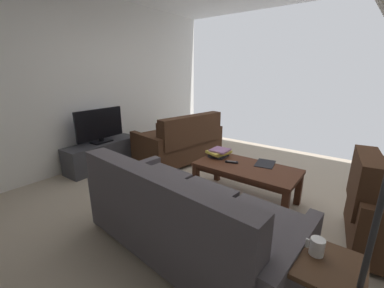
% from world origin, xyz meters
% --- Properties ---
extents(ground_plane, '(5.22, 5.27, 0.01)m').
position_xyz_m(ground_plane, '(0.00, 0.00, -0.00)').
color(ground_plane, tan).
extents(wall_right, '(0.12, 5.27, 2.71)m').
position_xyz_m(wall_right, '(2.61, 0.00, 1.36)').
color(wall_right, white).
rests_on(wall_right, ground).
extents(sofa_main, '(1.95, 1.02, 0.85)m').
position_xyz_m(sofa_main, '(-0.05, 1.00, 0.35)').
color(sofa_main, black).
rests_on(sofa_main, ground).
extents(loveseat_near, '(1.05, 1.55, 0.86)m').
position_xyz_m(loveseat_near, '(1.42, -0.75, 0.37)').
color(loveseat_near, black).
rests_on(loveseat_near, ground).
extents(coffee_table, '(1.22, 0.62, 0.44)m').
position_xyz_m(coffee_table, '(-0.07, -0.20, 0.37)').
color(coffee_table, '#4C2819').
rests_on(coffee_table, ground).
extents(end_table, '(0.41, 0.41, 0.53)m').
position_xyz_m(end_table, '(-1.12, 1.07, 0.43)').
color(end_table, '#472D1C').
rests_on(end_table, ground).
extents(tv_stand, '(0.43, 1.25, 0.43)m').
position_xyz_m(tv_stand, '(2.30, 0.23, 0.22)').
color(tv_stand, '#38383D').
rests_on(tv_stand, ground).
extents(flat_tv, '(0.21, 0.83, 0.55)m').
position_xyz_m(flat_tv, '(2.30, 0.23, 0.71)').
color(flat_tv, black).
rests_on(flat_tv, tv_stand).
extents(coffee_mug, '(0.10, 0.08, 0.10)m').
position_xyz_m(coffee_mug, '(-1.07, 1.03, 0.58)').
color(coffee_mug, white).
rests_on(coffee_mug, end_table).
extents(book_stack, '(0.30, 0.35, 0.10)m').
position_xyz_m(book_stack, '(0.38, -0.31, 0.49)').
color(book_stack, black).
rests_on(book_stack, coffee_table).
extents(tv_remote, '(0.17, 0.10, 0.02)m').
position_xyz_m(tv_remote, '(0.13, -0.19, 0.45)').
color(tv_remote, black).
rests_on(tv_remote, coffee_table).
extents(loose_magazine, '(0.26, 0.34, 0.01)m').
position_xyz_m(loose_magazine, '(-0.22, -0.41, 0.44)').
color(loose_magazine, black).
rests_on(loose_magazine, coffee_table).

